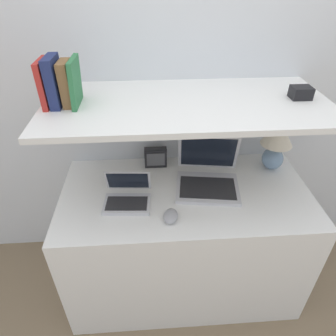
# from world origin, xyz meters

# --- Properties ---
(ground_plane) EXTENTS (12.00, 12.00, 0.00)m
(ground_plane) POSITION_xyz_m (0.00, 0.00, 0.00)
(ground_plane) COLOR #7A664C
(wall_back) EXTENTS (6.00, 0.05, 2.40)m
(wall_back) POSITION_xyz_m (0.00, 0.76, 1.20)
(wall_back) COLOR silver
(wall_back) RESTS_ON ground_plane
(desk) EXTENTS (1.36, 0.70, 0.77)m
(desk) POSITION_xyz_m (0.00, 0.35, 0.38)
(desk) COLOR white
(desk) RESTS_ON ground_plane
(back_riser) EXTENTS (1.36, 0.04, 1.23)m
(back_riser) POSITION_xyz_m (0.00, 0.72, 0.62)
(back_riser) COLOR silver
(back_riser) RESTS_ON ground_plane
(shelf) EXTENTS (1.36, 0.63, 0.03)m
(shelf) POSITION_xyz_m (0.00, 0.42, 1.25)
(shelf) COLOR white
(shelf) RESTS_ON back_riser
(table_lamp) EXTENTS (0.18, 0.18, 0.31)m
(table_lamp) POSITION_xyz_m (0.54, 0.54, 0.96)
(table_lamp) COLOR #7593B2
(table_lamp) RESTS_ON desk
(laptop_large) EXTENTS (0.38, 0.38, 0.26)m
(laptop_large) POSITION_xyz_m (0.13, 0.41, 0.82)
(laptop_large) COLOR silver
(laptop_large) RESTS_ON desk
(laptop_small) EXTENTS (0.25, 0.22, 0.16)m
(laptop_small) POSITION_xyz_m (-0.31, 0.29, 0.81)
(laptop_small) COLOR silver
(laptop_small) RESTS_ON desk
(computer_mouse) EXTENTS (0.09, 0.12, 0.04)m
(computer_mouse) POSITION_xyz_m (-0.10, 0.14, 0.79)
(computer_mouse) COLOR #99999E
(computer_mouse) RESTS_ON desk
(router_box) EXTENTS (0.13, 0.05, 0.12)m
(router_box) POSITION_xyz_m (-0.16, 0.61, 0.83)
(router_box) COLOR black
(router_box) RESTS_ON desk
(book_red) EXTENTS (0.02, 0.16, 0.20)m
(book_red) POSITION_xyz_m (-0.64, 0.42, 1.36)
(book_red) COLOR #A82823
(book_red) RESTS_ON shelf
(book_navy) EXTENTS (0.04, 0.15, 0.22)m
(book_navy) POSITION_xyz_m (-0.60, 0.42, 1.37)
(book_navy) COLOR navy
(book_navy) RESTS_ON shelf
(book_brown) EXTENTS (0.04, 0.12, 0.20)m
(book_brown) POSITION_xyz_m (-0.55, 0.42, 1.36)
(book_brown) COLOR brown
(book_brown) RESTS_ON shelf
(book_green) EXTENTS (0.03, 0.17, 0.21)m
(book_green) POSITION_xyz_m (-0.51, 0.42, 1.37)
(book_green) COLOR #2D7042
(book_green) RESTS_ON shelf
(shelf_gadget) EXTENTS (0.09, 0.08, 0.06)m
(shelf_gadget) POSITION_xyz_m (0.55, 0.42, 1.29)
(shelf_gadget) COLOR black
(shelf_gadget) RESTS_ON shelf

